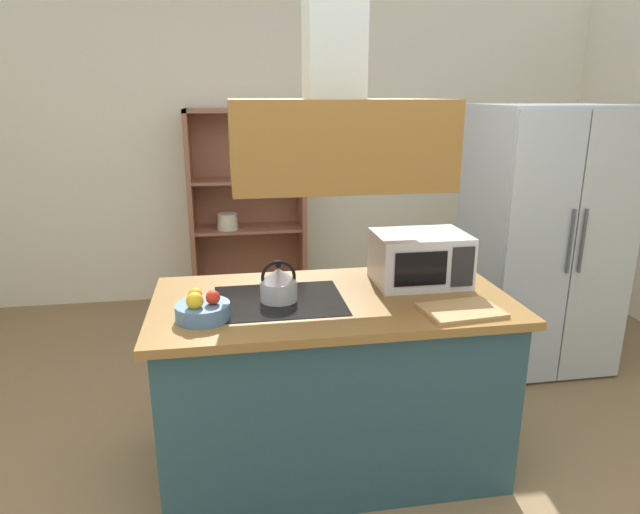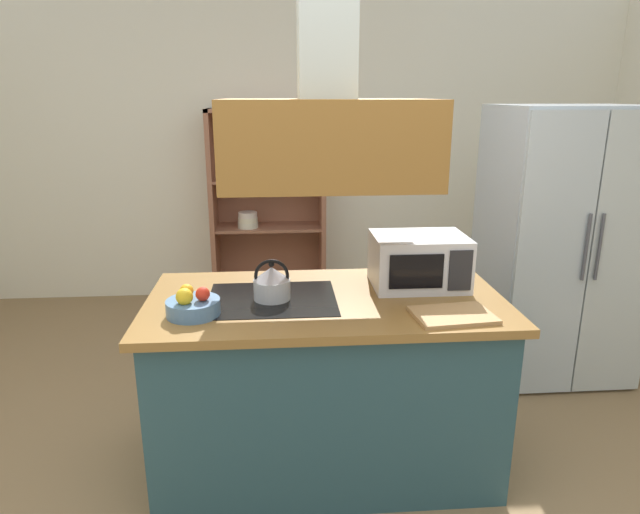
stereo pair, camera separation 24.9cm
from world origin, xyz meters
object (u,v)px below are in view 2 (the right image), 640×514
at_px(cutting_board, 453,315).
at_px(refrigerator, 558,245).
at_px(microwave, 419,261).
at_px(fruit_bowl, 193,305).
at_px(kettle, 272,283).
at_px(dish_cabinet, 268,218).

bearing_deg(cutting_board, refrigerator, 47.66).
distance_m(microwave, fruit_bowl, 1.12).
distance_m(kettle, microwave, 0.75).
xyz_separation_m(cutting_board, microwave, (-0.05, 0.42, 0.12)).
relative_size(cutting_board, microwave, 0.74).
relative_size(cutting_board, fruit_bowl, 1.45).
distance_m(refrigerator, dish_cabinet, 2.45).
bearing_deg(microwave, refrigerator, 34.13).
xyz_separation_m(cutting_board, fruit_bowl, (-1.13, 0.11, 0.04)).
relative_size(microwave, fruit_bowl, 1.96).
bearing_deg(dish_cabinet, refrigerator, -38.62).
relative_size(kettle, microwave, 0.42).
distance_m(kettle, fruit_bowl, 0.38).
distance_m(cutting_board, microwave, 0.44).
bearing_deg(fruit_bowl, dish_cabinet, 83.58).
relative_size(refrigerator, fruit_bowl, 7.54).
xyz_separation_m(refrigerator, dish_cabinet, (-1.92, 1.53, -0.13)).
relative_size(dish_cabinet, cutting_board, 5.04).
xyz_separation_m(dish_cabinet, cutting_board, (0.83, -2.72, 0.15)).
bearing_deg(cutting_board, kettle, 160.39).
distance_m(refrigerator, fruit_bowl, 2.46).
bearing_deg(cutting_board, fruit_bowl, 174.39).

